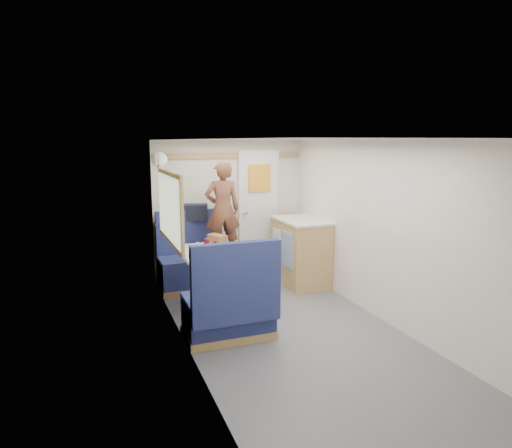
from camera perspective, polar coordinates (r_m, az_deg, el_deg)
name	(u,v)px	position (r m, az deg, el deg)	size (l,w,h in m)	color
floor	(294,334)	(4.90, 4.74, -13.59)	(4.50, 4.50, 0.00)	#515156
ceiling	(297,139)	(4.48, 5.12, 10.48)	(4.50, 4.50, 0.00)	silver
wall_back	(229,210)	(6.66, -3.39, 1.81)	(2.20, 0.02, 2.00)	silver
wall_left	(187,250)	(4.25, -8.64, -3.20)	(0.02, 4.50, 2.00)	silver
wall_right	(387,233)	(5.15, 16.05, -1.10)	(0.02, 4.50, 2.00)	silver
oak_trim_low	(230,220)	(6.66, -3.33, 0.51)	(2.15, 0.02, 0.08)	tan
oak_trim_high	(229,156)	(6.57, -3.41, 8.53)	(2.15, 0.02, 0.08)	tan
side_window	(169,208)	(5.17, -10.80, 1.98)	(0.04, 1.30, 0.72)	#ADBA9D
rear_door	(259,210)	(6.78, 0.33, 1.74)	(0.62, 0.12, 1.86)	white
dinette_table	(208,264)	(5.40, -6.03, -4.97)	(0.62, 0.92, 0.72)	white
bench_far	(192,267)	(6.28, -7.98, -5.34)	(0.90, 0.59, 1.05)	navy
bench_near	(230,311)	(4.69, -3.27, -10.75)	(0.90, 0.59, 1.05)	navy
ledge	(187,222)	(6.39, -8.61, 0.26)	(0.90, 0.14, 0.04)	tan
dome_light	(159,160)	(5.97, -11.99, 7.85)	(0.20, 0.20, 0.20)	white
galley_counter	(300,251)	(6.42, 5.53, -3.41)	(0.57, 0.92, 0.92)	tan
person	(223,210)	(6.05, -4.20, 1.82)	(0.47, 0.31, 1.28)	brown
duffel_bag	(191,212)	(6.38, -8.14, 1.45)	(0.46, 0.22, 0.22)	black
tray	(220,256)	(5.06, -4.52, -4.05)	(0.29, 0.38, 0.02)	white
orange_fruit	(227,251)	(5.12, -3.70, -3.34)	(0.08, 0.08, 0.08)	orange
cheese_block	(226,254)	(5.07, -3.80, -3.73)	(0.09, 0.05, 0.03)	#F7EF8E
wine_glass	(206,242)	(5.27, -6.21, -2.23)	(0.08, 0.08, 0.17)	white
tumbler_left	(202,254)	(5.03, -6.71, -3.70)	(0.06, 0.06, 0.10)	white
beer_glass	(222,247)	(5.32, -4.29, -2.84)	(0.07, 0.07, 0.11)	#955315
pepper_grinder	(215,246)	(5.41, -5.11, -2.71)	(0.04, 0.04, 0.10)	black
salt_grinder	(198,246)	(5.40, -7.32, -2.80)	(0.04, 0.04, 0.09)	white
bread_loaf	(217,239)	(5.76, -4.84, -1.87)	(0.14, 0.25, 0.10)	#8A5F3A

